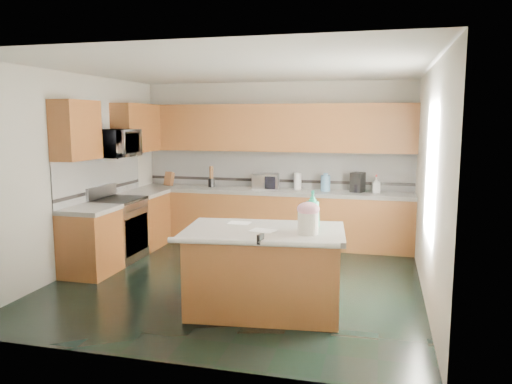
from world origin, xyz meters
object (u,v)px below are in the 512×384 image
(knife_block, at_px, (169,179))
(soap_bottle_island, at_px, (312,210))
(coffee_maker, at_px, (358,182))
(island_base, at_px, (264,273))
(island_top, at_px, (264,232))
(toaster_oven, at_px, (266,182))
(treat_jar, at_px, (308,223))

(knife_block, bearing_deg, soap_bottle_island, -36.66)
(knife_block, relative_size, coffee_maker, 0.76)
(knife_block, bearing_deg, island_base, -43.14)
(island_top, height_order, toaster_oven, toaster_oven)
(island_base, height_order, coffee_maker, coffee_maker)
(coffee_maker, bearing_deg, island_top, -83.24)
(treat_jar, relative_size, soap_bottle_island, 0.54)
(coffee_maker, bearing_deg, treat_jar, -74.17)
(toaster_oven, distance_m, coffee_maker, 1.51)
(island_base, relative_size, knife_block, 6.63)
(soap_bottle_island, relative_size, toaster_oven, 0.95)
(treat_jar, distance_m, knife_block, 4.26)
(coffee_maker, bearing_deg, island_base, -83.24)
(island_top, bearing_deg, coffee_maker, 68.42)
(soap_bottle_island, height_order, toaster_oven, soap_bottle_island)
(island_top, height_order, coffee_maker, coffee_maker)
(toaster_oven, relative_size, coffee_maker, 1.37)
(soap_bottle_island, bearing_deg, toaster_oven, 109.50)
(island_base, bearing_deg, soap_bottle_island, 7.61)
(knife_block, xyz_separation_m, toaster_oven, (1.75, 0.00, 0.00))
(toaster_oven, height_order, coffee_maker, coffee_maker)
(treat_jar, relative_size, knife_block, 0.93)
(island_top, relative_size, treat_jar, 7.62)
(treat_jar, height_order, toaster_oven, toaster_oven)
(island_base, height_order, knife_block, knife_block)
(island_top, xyz_separation_m, treat_jar, (0.49, -0.11, 0.14))
(island_top, bearing_deg, knife_block, 122.79)
(island_top, bearing_deg, treat_jar, -18.92)
(knife_block, distance_m, coffee_maker, 3.26)
(toaster_oven, bearing_deg, knife_block, 173.00)
(island_top, bearing_deg, soap_bottle_island, 7.61)
(toaster_oven, bearing_deg, soap_bottle_island, -74.59)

